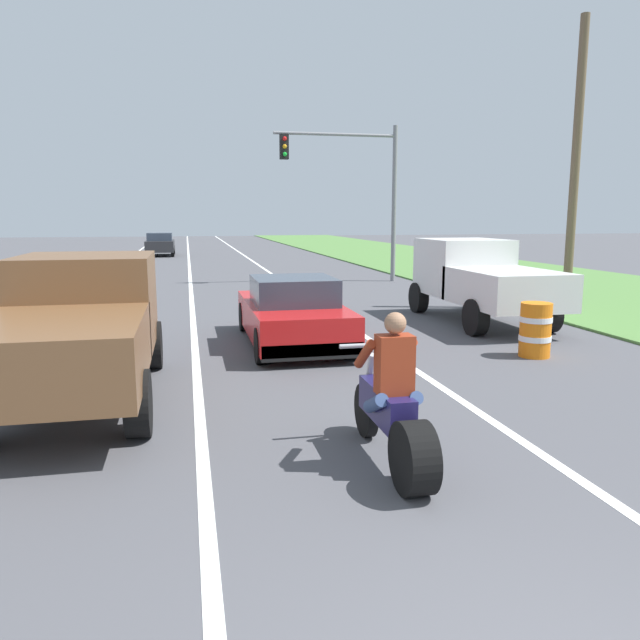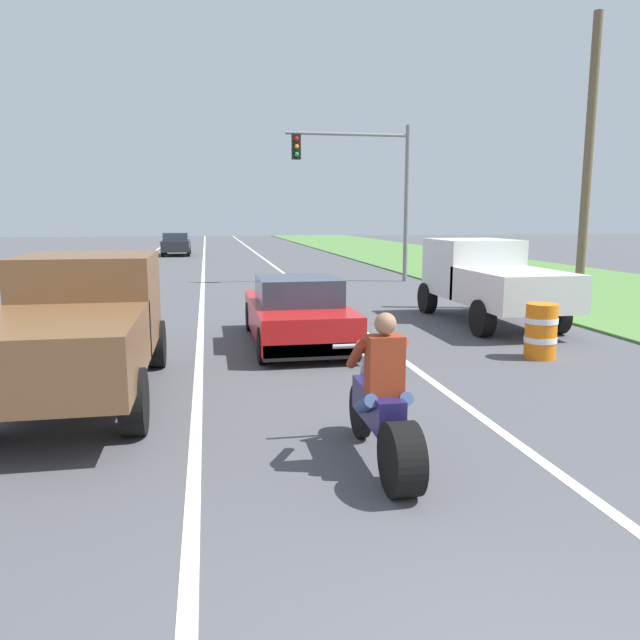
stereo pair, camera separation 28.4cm
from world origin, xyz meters
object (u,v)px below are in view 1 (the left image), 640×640
pickup_truck_left_lane_brown (79,323)px  construction_barrel_nearest (535,330)px  motorcycle_with_rider (393,412)px  sports_car_red (293,313)px  distant_car_far_ahead (160,244)px  pickup_truck_right_shoulder_white (479,277)px  traffic_light_mast_near (358,178)px

pickup_truck_left_lane_brown → construction_barrel_nearest: size_ratio=4.80×
motorcycle_with_rider → sports_car_red: size_ratio=0.51×
sports_car_red → motorcycle_with_rider: bearing=-90.4°
pickup_truck_left_lane_brown → distant_car_far_ahead: size_ratio=1.20×
motorcycle_with_rider → construction_barrel_nearest: motorcycle_with_rider is taller
motorcycle_with_rider → construction_barrel_nearest: size_ratio=2.21×
motorcycle_with_rider → pickup_truck_right_shoulder_white: size_ratio=0.46×
pickup_truck_left_lane_brown → sports_car_red: bearing=42.1°
traffic_light_mast_near → pickup_truck_right_shoulder_white: bearing=-87.6°
pickup_truck_left_lane_brown → pickup_truck_right_shoulder_white: same height
pickup_truck_left_lane_brown → distant_car_far_ahead: (-0.22, 32.76, -0.33)m
distant_car_far_ahead → motorcycle_with_rider: bearing=-84.1°
motorcycle_with_rider → pickup_truck_right_shoulder_white: 9.37m
pickup_truck_right_shoulder_white → traffic_light_mast_near: traffic_light_mast_near is taller
construction_barrel_nearest → traffic_light_mast_near: bearing=88.6°
traffic_light_mast_near → distant_car_far_ahead: traffic_light_mast_near is taller
motorcycle_with_rider → traffic_light_mast_near: (4.52, 17.53, 3.42)m
motorcycle_with_rider → construction_barrel_nearest: (4.20, 4.26, -0.09)m
pickup_truck_left_lane_brown → traffic_light_mast_near: size_ratio=0.80×
distant_car_far_ahead → pickup_truck_left_lane_brown: bearing=-89.6°
motorcycle_with_rider → distant_car_far_ahead: motorcycle_with_rider is taller
pickup_truck_left_lane_brown → pickup_truck_right_shoulder_white: bearing=30.0°
construction_barrel_nearest → sports_car_red: bearing=153.9°
pickup_truck_right_shoulder_white → traffic_light_mast_near: (-0.40, 9.57, 2.91)m
pickup_truck_left_lane_brown → traffic_light_mast_near: bearing=61.0°
motorcycle_with_rider → sports_car_red: 6.29m
motorcycle_with_rider → traffic_light_mast_near: traffic_light_mast_near is taller
motorcycle_with_rider → distant_car_far_ahead: size_ratio=0.55×
pickup_truck_left_lane_brown → traffic_light_mast_near: traffic_light_mast_near is taller
sports_car_red → distant_car_far_ahead: distant_car_far_ahead is taller
pickup_truck_left_lane_brown → construction_barrel_nearest: bearing=8.5°
traffic_light_mast_near → construction_barrel_nearest: size_ratio=6.00×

